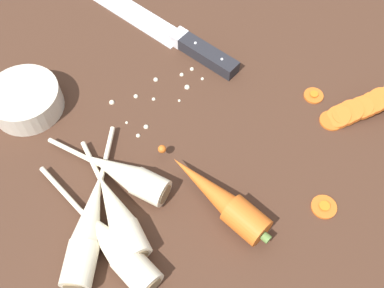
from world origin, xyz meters
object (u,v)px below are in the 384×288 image
at_px(parsnip_back, 88,227).
at_px(carrot_slice_stray_near, 324,206).
at_px(whole_carrot, 220,198).
at_px(carrot_slice_stack, 360,108).
at_px(parsnip_mid_right, 112,244).
at_px(chefs_knife, 154,24).
at_px(parsnip_mid_left, 125,175).
at_px(prep_bowl, 25,99).
at_px(carrot_slice_stray_mid, 314,95).
at_px(parsnip_front, 118,215).

height_order(parsnip_back, carrot_slice_stray_near, parsnip_back).
relative_size(whole_carrot, carrot_slice_stack, 1.53).
height_order(parsnip_mid_right, carrot_slice_stray_near, parsnip_mid_right).
bearing_deg(chefs_knife, parsnip_mid_left, -128.10).
relative_size(parsnip_back, prep_bowl, 1.83).
bearing_deg(parsnip_mid_right, carrot_slice_stray_mid, 6.99).
xyz_separation_m(parsnip_front, carrot_slice_stack, (0.40, -0.05, -0.01)).
bearing_deg(parsnip_mid_left, carrot_slice_stray_mid, -5.35).
bearing_deg(parsnip_mid_right, carrot_slice_stray_near, -21.61).
bearing_deg(prep_bowl, parsnip_mid_right, -89.25).
relative_size(chefs_knife, carrot_slice_stack, 2.63).
distance_m(parsnip_mid_right, carrot_slice_stray_near, 0.29).
distance_m(carrot_slice_stack, prep_bowl, 0.52).
bearing_deg(carrot_slice_stray_mid, chefs_knife, 115.96).
distance_m(carrot_slice_stack, carrot_slice_stray_mid, 0.07).
relative_size(carrot_slice_stray_near, prep_bowl, 0.32).
xyz_separation_m(whole_carrot, parsnip_mid_right, (-0.15, 0.02, -0.00)).
xyz_separation_m(whole_carrot, parsnip_back, (-0.17, 0.06, -0.00)).
bearing_deg(parsnip_front, chefs_knife, 51.99).
bearing_deg(whole_carrot, prep_bowl, 117.29).
relative_size(carrot_slice_stray_near, carrot_slice_stray_mid, 1.13).
distance_m(chefs_knife, parsnip_mid_left, 0.31).
height_order(parsnip_mid_right, parsnip_back, same).
relative_size(parsnip_front, parsnip_mid_left, 1.08).
bearing_deg(parsnip_mid_left, carrot_slice_stray_near, -41.64).
distance_m(chefs_knife, parsnip_back, 0.39).
bearing_deg(carrot_slice_stray_near, carrot_slice_stack, 30.64).
bearing_deg(carrot_slice_stray_mid, prep_bowl, 149.57).
distance_m(parsnip_back, carrot_slice_stray_near, 0.32).
bearing_deg(parsnip_back, chefs_knife, 46.77).
height_order(parsnip_front, carrot_slice_stack, parsnip_front).
bearing_deg(carrot_slice_stray_near, carrot_slice_stray_mid, 52.83).
bearing_deg(parsnip_mid_left, chefs_knife, 51.90).
height_order(carrot_slice_stray_near, prep_bowl, prep_bowl).
height_order(whole_carrot, parsnip_mid_right, whole_carrot).
height_order(parsnip_mid_left, parsnip_back, same).
relative_size(parsnip_mid_left, carrot_slice_stack, 1.42).
relative_size(chefs_knife, carrot_slice_stray_mid, 10.96).
bearing_deg(carrot_slice_stray_near, whole_carrot, 145.05).
xyz_separation_m(carrot_slice_stack, carrot_slice_stray_near, (-0.15, -0.09, -0.01)).
bearing_deg(parsnip_front, parsnip_back, 170.95).
distance_m(whole_carrot, carrot_slice_stack, 0.27).
bearing_deg(prep_bowl, whole_carrot, -62.71).
distance_m(whole_carrot, parsnip_mid_right, 0.15).
distance_m(parsnip_mid_right, carrot_slice_stack, 0.42).
relative_size(whole_carrot, parsnip_mid_left, 1.08).
xyz_separation_m(parsnip_front, parsnip_mid_left, (0.04, 0.05, -0.00)).
bearing_deg(carrot_slice_stray_mid, parsnip_mid_left, 174.65).
distance_m(parsnip_mid_left, carrot_slice_stray_near, 0.28).
xyz_separation_m(parsnip_back, carrot_slice_stray_near, (0.28, -0.14, -0.02)).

